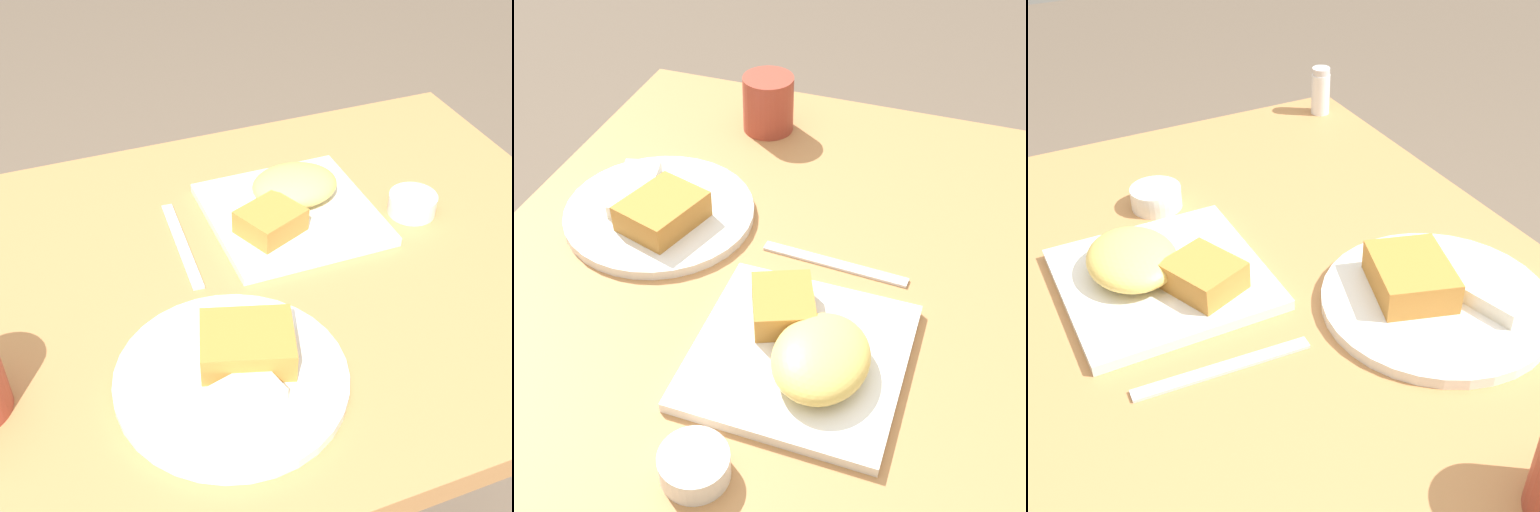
# 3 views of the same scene
# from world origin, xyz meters

# --- Properties ---
(dining_table) EXTENTS (1.03, 0.76, 0.72)m
(dining_table) POSITION_xyz_m (0.00, 0.00, 0.63)
(dining_table) COLOR #B27A47
(dining_table) RESTS_ON ground_plane
(plate_square_near) EXTENTS (0.24, 0.24, 0.06)m
(plate_square_near) POSITION_xyz_m (-0.10, -0.10, 0.74)
(plate_square_near) COLOR white
(plate_square_near) RESTS_ON dining_table
(plate_oval_far) EXTENTS (0.27, 0.27, 0.05)m
(plate_oval_far) POSITION_xyz_m (0.09, 0.17, 0.73)
(plate_oval_far) COLOR white
(plate_oval_far) RESTS_ON dining_table
(sauce_ramekin) EXTENTS (0.07, 0.07, 0.03)m
(sauce_ramekin) POSITION_xyz_m (-0.27, -0.04, 0.73)
(sauce_ramekin) COLOR white
(sauce_ramekin) RESTS_ON dining_table
(butter_knife) EXTENTS (0.03, 0.20, 0.00)m
(butter_knife) POSITION_xyz_m (0.08, -0.09, 0.72)
(butter_knife) COLOR silver
(butter_knife) RESTS_ON dining_table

